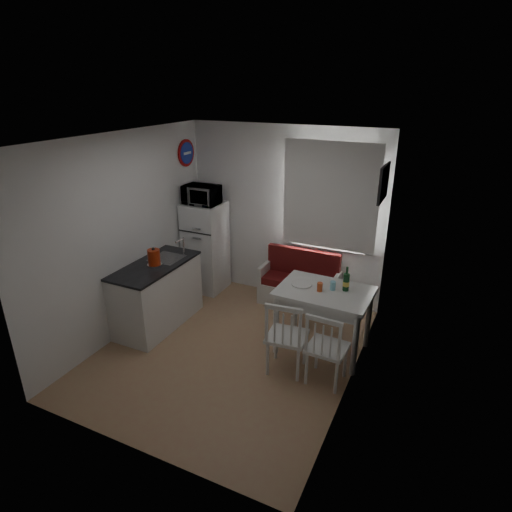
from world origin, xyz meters
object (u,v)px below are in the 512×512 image
(bench, at_px, (299,287))
(kettle, at_px, (154,257))
(kitchen_counter, at_px, (158,294))
(chair_right, at_px, (325,343))
(wine_bottle, at_px, (346,279))
(chair_left, at_px, (284,331))
(dining_table, at_px, (324,297))
(fridge, at_px, (206,247))
(microwave, at_px, (202,195))

(bench, relative_size, kettle, 4.63)
(kitchen_counter, xyz_separation_m, bench, (1.57, 1.35, -0.18))
(chair_right, distance_m, kettle, 2.46)
(wine_bottle, bearing_deg, chair_left, -121.76)
(chair_left, distance_m, kettle, 1.99)
(dining_table, bearing_deg, chair_left, -108.90)
(kettle, relative_size, wine_bottle, 0.84)
(dining_table, distance_m, fridge, 2.38)
(chair_right, bearing_deg, bench, 120.90)
(microwave, bearing_deg, chair_left, -37.48)
(kitchen_counter, distance_m, kettle, 0.58)
(chair_right, bearing_deg, microwave, 151.20)
(chair_right, height_order, fridge, fridge)
(dining_table, bearing_deg, chair_right, -69.62)
(kettle, bearing_deg, kitchen_counter, 130.43)
(chair_left, xyz_separation_m, kettle, (-1.93, 0.25, 0.45))
(chair_right, xyz_separation_m, wine_bottle, (0.00, 0.76, 0.43))
(bench, relative_size, chair_right, 2.44)
(dining_table, bearing_deg, kitchen_counter, -169.11)
(bench, relative_size, fridge, 0.83)
(dining_table, relative_size, chair_left, 2.26)
(kitchen_counter, relative_size, chair_right, 2.74)
(kettle, bearing_deg, wine_bottle, 12.20)
(chair_left, distance_m, chair_right, 0.47)
(chair_left, distance_m, microwave, 2.66)
(chair_left, height_order, chair_right, chair_left)
(dining_table, distance_m, microwave, 2.50)
(bench, bearing_deg, dining_table, -56.41)
(bench, relative_size, microwave, 2.26)
(dining_table, bearing_deg, fridge, 159.85)
(microwave, bearing_deg, bench, 5.80)
(kitchen_counter, bearing_deg, microwave, 89.06)
(microwave, relative_size, wine_bottle, 1.71)
(fridge, bearing_deg, chair_right, -32.46)
(wine_bottle, bearing_deg, kettle, -167.80)
(wine_bottle, bearing_deg, fridge, 162.13)
(bench, distance_m, wine_bottle, 1.44)
(kitchen_counter, relative_size, bench, 1.12)
(bench, bearing_deg, kettle, -137.12)
(kitchen_counter, bearing_deg, fridge, 89.10)
(kitchen_counter, xyz_separation_m, fridge, (0.02, 1.24, 0.26))
(kitchen_counter, bearing_deg, wine_bottle, 10.66)
(kitchen_counter, xyz_separation_m, wine_bottle, (2.45, 0.46, 0.53))
(microwave, bearing_deg, dining_table, -20.70)
(microwave, bearing_deg, wine_bottle, -16.79)
(kitchen_counter, distance_m, fridge, 1.27)
(fridge, height_order, kettle, fridge)
(fridge, distance_m, wine_bottle, 2.57)
(chair_left, bearing_deg, dining_table, 63.25)
(chair_left, height_order, wine_bottle, wine_bottle)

